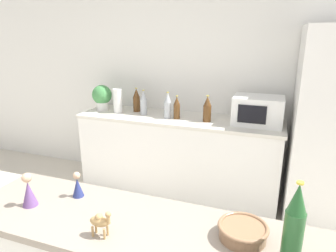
% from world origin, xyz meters
% --- Properties ---
extents(wall_back, '(8.00, 0.06, 2.55)m').
position_xyz_m(wall_back, '(0.00, 2.73, 1.27)').
color(wall_back, white).
rests_on(wall_back, ground_plane).
extents(back_counter, '(2.22, 0.63, 0.89)m').
position_xyz_m(back_counter, '(-0.30, 2.40, 0.45)').
color(back_counter, white).
rests_on(back_counter, ground_plane).
extents(potted_plant, '(0.23, 0.23, 0.30)m').
position_xyz_m(potted_plant, '(-1.25, 2.40, 1.06)').
color(potted_plant, silver).
rests_on(potted_plant, back_counter).
extents(paper_towel_roll, '(0.11, 0.11, 0.27)m').
position_xyz_m(paper_towel_roll, '(-1.02, 2.36, 1.03)').
color(paper_towel_roll, white).
rests_on(paper_towel_roll, back_counter).
extents(microwave, '(0.48, 0.37, 0.28)m').
position_xyz_m(microwave, '(0.52, 2.42, 1.03)').
color(microwave, white).
rests_on(microwave, back_counter).
extents(back_bottle_0, '(0.08, 0.08, 0.28)m').
position_xyz_m(back_bottle_0, '(-0.84, 2.48, 1.02)').
color(back_bottle_0, brown).
rests_on(back_bottle_0, back_counter).
extents(back_bottle_1, '(0.08, 0.08, 0.28)m').
position_xyz_m(back_bottle_1, '(-0.40, 2.33, 1.03)').
color(back_bottle_1, '#B2B7BC').
rests_on(back_bottle_1, back_counter).
extents(back_bottle_2, '(0.08, 0.08, 0.28)m').
position_xyz_m(back_bottle_2, '(-0.71, 2.38, 1.02)').
color(back_bottle_2, '#B2B7BC').
rests_on(back_bottle_2, back_counter).
extents(back_bottle_3, '(0.08, 0.08, 0.27)m').
position_xyz_m(back_bottle_3, '(0.03, 2.33, 1.02)').
color(back_bottle_3, brown).
rests_on(back_bottle_3, back_counter).
extents(back_bottle_4, '(0.07, 0.07, 0.25)m').
position_xyz_m(back_bottle_4, '(-0.30, 2.33, 1.01)').
color(back_bottle_4, brown).
rests_on(back_bottle_4, back_counter).
extents(wine_bottle, '(0.07, 0.07, 0.32)m').
position_xyz_m(wine_bottle, '(0.78, 0.41, 1.10)').
color(wine_bottle, '#235628').
rests_on(wine_bottle, bar_counter).
extents(fruit_bowl, '(0.21, 0.21, 0.06)m').
position_xyz_m(fruit_bowl, '(0.60, 0.47, 0.98)').
color(fruit_bowl, '#8C6647').
rests_on(fruit_bowl, bar_counter).
extents(camel_figurine, '(0.10, 0.05, 0.12)m').
position_xyz_m(camel_figurine, '(0.05, 0.29, 1.02)').
color(camel_figurine, tan).
rests_on(camel_figurine, bar_counter).
extents(wise_man_figurine_blue, '(0.06, 0.06, 0.14)m').
position_xyz_m(wise_man_figurine_blue, '(-0.24, 0.53, 1.01)').
color(wise_man_figurine_blue, navy).
rests_on(wise_man_figurine_blue, bar_counter).
extents(wise_man_figurine_crimson, '(0.07, 0.07, 0.17)m').
position_xyz_m(wise_man_figurine_crimson, '(-0.40, 0.38, 1.02)').
color(wise_man_figurine_crimson, '#6B4784').
rests_on(wise_man_figurine_crimson, bar_counter).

